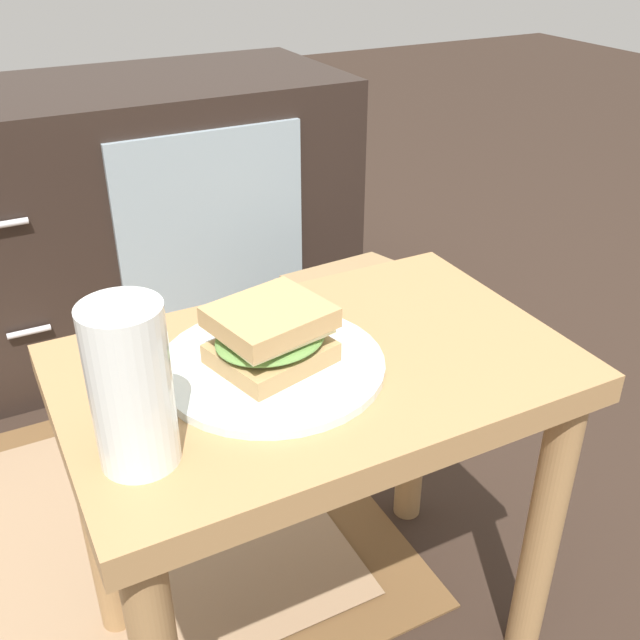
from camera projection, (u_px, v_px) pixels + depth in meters
name	position (u px, v px, depth m)	size (l,w,h in m)	color
ground_plane	(317.00, 633.00, 1.05)	(8.00, 8.00, 0.00)	#2D2119
side_table	(317.00, 425.00, 0.86)	(0.56, 0.36, 0.46)	#A37A4C
tv_cabinet	(128.00, 217.00, 1.64)	(0.96, 0.46, 0.58)	black
area_rug	(67.00, 553.00, 1.17)	(0.98, 0.74, 0.01)	brown
plate	(272.00, 365.00, 0.80)	(0.25, 0.25, 0.01)	silver
sandwich_front	(270.00, 335.00, 0.78)	(0.15, 0.14, 0.07)	tan
beer_glass	(131.00, 391.00, 0.64)	(0.07, 0.07, 0.16)	silver
paper_bag	(345.00, 346.00, 1.42)	(0.23, 0.17, 0.32)	tan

